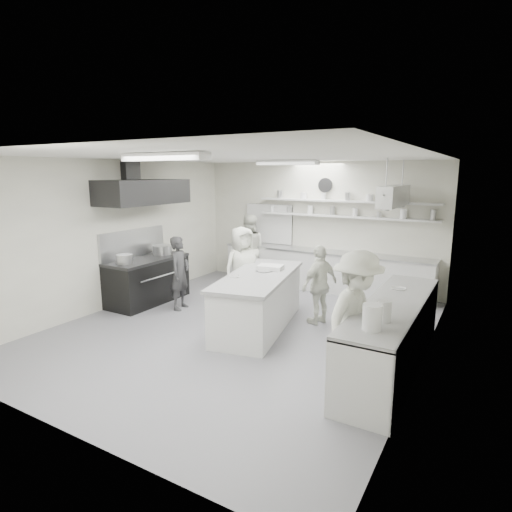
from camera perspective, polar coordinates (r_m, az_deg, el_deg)
The scene contains 27 objects.
floor at distance 7.61m, azimuth -2.09°, elevation -9.98°, with size 6.00×7.00×0.02m, color gray.
ceiling at distance 7.09m, azimuth -2.27°, elevation 13.40°, with size 6.00×7.00×0.02m, color silver.
wall_back at distance 10.30m, azimuth 8.27°, elevation 4.20°, with size 6.00×0.04×3.00m, color silver.
wall_front at distance 4.70m, azimuth -25.64°, elevation -5.24°, with size 6.00×0.04×3.00m, color silver.
wall_left at distance 9.14m, azimuth -18.34°, elevation 2.86°, with size 0.04×7.00×3.00m, color silver.
wall_right at distance 6.17m, azimuth 22.11°, elevation -1.21°, with size 0.04×7.00×3.00m, color silver.
stove at distance 9.32m, azimuth -14.47°, elevation -3.35°, with size 0.80×1.80×0.90m, color black.
exhaust_hood at distance 9.04m, azimuth -15.06°, elevation 8.38°, with size 0.85×2.00×0.50m, color #252526.
back_counter at distance 10.10m, azimuth 9.05°, elevation -1.96°, with size 5.00×0.60×0.92m, color silver.
shelf_lower at distance 9.91m, azimuth 11.80°, elevation 5.27°, with size 4.20×0.26×0.04m, color silver.
shelf_upper at distance 9.88m, azimuth 11.88°, elevation 7.28°, with size 4.20×0.26×0.04m, color silver.
pass_through_window at distance 10.83m, azimuth 1.81°, elevation 4.39°, with size 1.30×0.04×1.00m, color black.
wall_clock at distance 10.12m, azimuth 9.40°, elevation 9.45°, with size 0.32×0.32×0.05m, color white.
right_counter at distance 6.33m, azimuth 17.97°, elevation -10.38°, with size 0.74×3.30×0.94m, color silver.
pot_rack at distance 8.60m, azimuth 18.19°, elevation 7.74°, with size 0.30×1.60×0.40m, color #AFB0B4.
light_fixture_front at distance 5.65m, azimuth -12.31°, elevation 12.99°, with size 1.30×0.25×0.10m, color silver.
light_fixture_rear at distance 8.67m, azimuth 4.25°, elevation 12.52°, with size 1.30×0.25×0.10m, color silver.
prep_island at distance 7.57m, azimuth 0.37°, elevation -6.26°, with size 0.94×2.52×0.93m, color silver.
stove_pot at distance 9.55m, azimuth -12.56°, elevation 0.69°, with size 0.42×0.42×0.25m, color #AFB0B4.
cook_stove at distance 8.64m, azimuth -10.28°, elevation -2.29°, with size 0.55×0.36×1.50m, color #2E2E2F.
cook_back at distance 10.43m, azimuth -1.01°, elevation 0.90°, with size 0.84×0.66×1.73m, color silver.
cook_island_left at distance 8.50m, azimuth -1.90°, elevation -1.65°, with size 0.83×0.54×1.69m, color silver.
cook_island_right at distance 7.78m, azimuth 8.64°, elevation -3.85°, with size 0.86×0.36×1.47m, color silver.
cook_right at distance 5.61m, azimuth 13.48°, elevation -8.27°, with size 1.16×0.67×1.80m, color silver.
bowl_island_a at distance 7.67m, azimuth 1.11°, elevation -2.19°, with size 0.28×0.28×0.07m, color #AFB0B4.
bowl_island_b at distance 7.28m, azimuth -2.96°, elevation -2.97°, with size 0.20×0.20×0.06m, color silver.
bowl_right at distance 6.87m, azimuth 18.74°, elevation -4.34°, with size 0.22×0.22×0.05m, color silver.
Camera 1 is at (3.78, -6.00, 2.74)m, focal length 29.51 mm.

